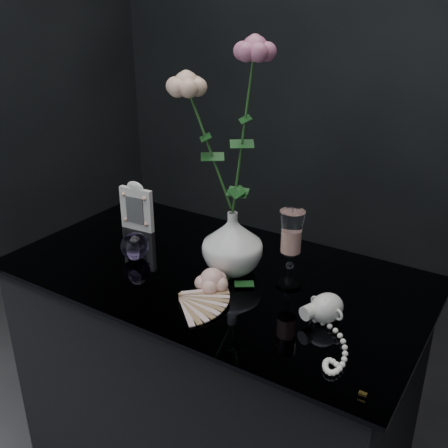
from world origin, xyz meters
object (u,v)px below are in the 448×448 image
Objects in this scene: paperweight at (135,246)px; loose_rose at (212,280)px; picture_frame at (137,206)px; wine_glass at (291,249)px; pearl_jar at (327,307)px; vase at (232,242)px.

paperweight is 0.26m from loose_rose.
picture_frame is 0.20m from paperweight.
wine_glass is 0.20m from loose_rose.
paperweight is 0.53m from pearl_jar.
loose_rose is at bearing -29.72° from picture_frame.
picture_frame is 0.65× the size of pearl_jar.
loose_rose is (-0.14, -0.12, -0.07)m from wine_glass.
pearl_jar is (0.13, -0.09, -0.06)m from wine_glass.
loose_rose is 0.76× the size of pearl_jar.
paperweight is 0.43× the size of loose_rose.
wine_glass is 0.83× the size of pearl_jar.
vase reaches higher than pearl_jar.
paperweight is at bearing -161.56° from vase.
pearl_jar is at bearing -34.32° from wine_glass.
vase is 2.13× the size of paperweight.
wine_glass reaches higher than picture_frame.
vase is 0.27m from paperweight.
loose_rose is at bearing -6.31° from paperweight.
vase is 0.38m from picture_frame.
picture_frame is (-0.53, 0.06, -0.02)m from wine_glass.
wine_glass is at bearing 166.09° from pearl_jar.
loose_rose is (0.39, -0.18, -0.05)m from picture_frame.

